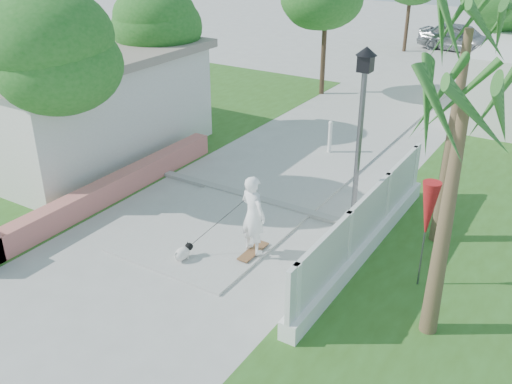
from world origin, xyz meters
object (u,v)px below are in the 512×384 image
Objects in this scene: bollard at (330,136)px; street_lamp at (359,141)px; dog at (183,253)px; patio_umbrella at (428,211)px; skateboarder at (231,220)px; parked_car at (460,37)px.

street_lamp is at bearing -59.04° from bollard.
street_lamp is 4.50m from dog.
patio_umbrella is (4.60, -5.50, 1.10)m from bollard.
bollard reaches higher than dog.
skateboarder is (-3.88, -1.07, -0.82)m from patio_umbrella.
bollard is 6.62m from skateboarder.
skateboarder is 3.26× the size of dog.
dog is (-4.60, -1.85, -1.47)m from patio_umbrella.
patio_umbrella is at bearing -149.83° from skateboarder.
skateboarder reaches higher than dog.
parked_car is at bearing 102.33° from patio_umbrella.
dog is at bearing 61.84° from skateboarder.
bollard is at bearing -68.98° from skateboarder.
patio_umbrella is (1.90, -1.00, -0.74)m from street_lamp.
dog is (-0.72, -0.78, -0.65)m from skateboarder.
street_lamp reaches higher than bollard.
skateboarder is 24.11m from parked_car.
street_lamp is at bearing -161.37° from parked_car.
dog is 0.13× the size of parked_car.
patio_umbrella is 3.92× the size of dog.
street_lamp is 2.27m from patio_umbrella.
street_lamp is at bearing -118.92° from skateboarder.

